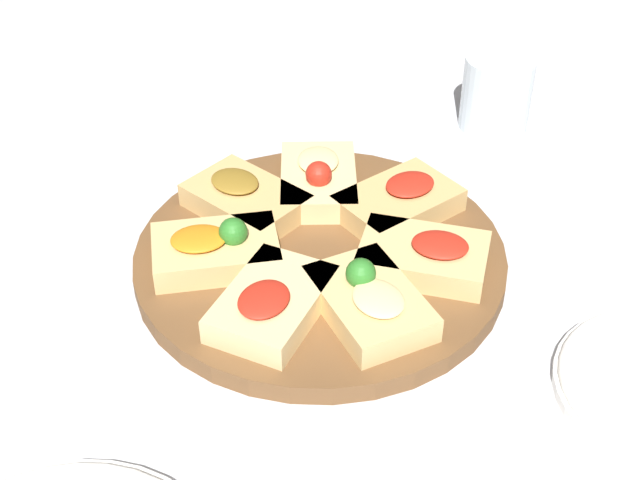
# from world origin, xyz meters

# --- Properties ---
(ground_plane) EXTENTS (3.00, 3.00, 0.00)m
(ground_plane) POSITION_xyz_m (0.00, 0.00, 0.00)
(ground_plane) COLOR silver
(serving_board) EXTENTS (0.35, 0.35, 0.02)m
(serving_board) POSITION_xyz_m (0.00, 0.00, 0.01)
(serving_board) COLOR brown
(serving_board) RESTS_ON ground_plane
(focaccia_slice_0) EXTENTS (0.13, 0.14, 0.03)m
(focaccia_slice_0) POSITION_xyz_m (0.06, 0.08, 0.03)
(focaccia_slice_0) COLOR #E5C689
(focaccia_slice_0) RESTS_ON serving_board
(focaccia_slice_1) EXTENTS (0.10, 0.13, 0.05)m
(focaccia_slice_1) POSITION_xyz_m (-0.02, 0.10, 0.03)
(focaccia_slice_1) COLOR #DBB775
(focaccia_slice_1) RESTS_ON serving_board
(focaccia_slice_2) EXTENTS (0.14, 0.12, 0.03)m
(focaccia_slice_2) POSITION_xyz_m (-0.09, 0.05, 0.03)
(focaccia_slice_2) COLOR #DBB775
(focaccia_slice_2) RESTS_ON serving_board
(focaccia_slice_3) EXTENTS (0.14, 0.12, 0.03)m
(focaccia_slice_3) POSITION_xyz_m (-0.09, -0.04, 0.03)
(focaccia_slice_3) COLOR tan
(focaccia_slice_3) RESTS_ON serving_board
(focaccia_slice_4) EXTENTS (0.10, 0.13, 0.05)m
(focaccia_slice_4) POSITION_xyz_m (-0.02, -0.10, 0.03)
(focaccia_slice_4) COLOR #E5C689
(focaccia_slice_4) RESTS_ON serving_board
(focaccia_slice_5) EXTENTS (0.13, 0.14, 0.03)m
(focaccia_slice_5) POSITION_xyz_m (0.06, -0.08, 0.03)
(focaccia_slice_5) COLOR tan
(focaccia_slice_5) RESTS_ON serving_board
(focaccia_slice_6) EXTENTS (0.12, 0.09, 0.05)m
(focaccia_slice_6) POSITION_xyz_m (0.10, -0.01, 0.03)
(focaccia_slice_6) COLOR #DBB775
(focaccia_slice_6) RESTS_ON serving_board
(water_glass) EXTENTS (0.08, 0.08, 0.09)m
(water_glass) POSITION_xyz_m (-0.27, -0.20, 0.04)
(water_glass) COLOR silver
(water_glass) RESTS_ON ground_plane
(napkin_stack) EXTENTS (0.17, 0.15, 0.01)m
(napkin_stack) POSITION_xyz_m (0.02, -0.35, 0.00)
(napkin_stack) COLOR white
(napkin_stack) RESTS_ON ground_plane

